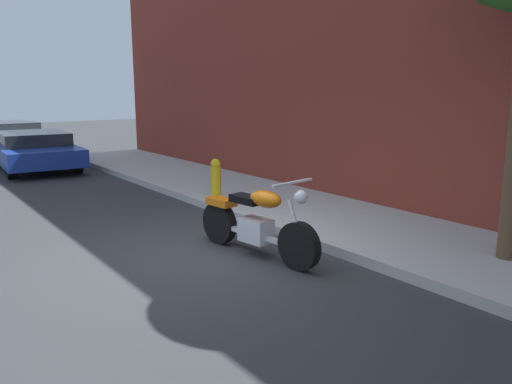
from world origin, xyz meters
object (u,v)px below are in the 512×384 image
(parked_car_white, at_px, (11,135))
(fire_hydrant, at_px, (216,182))
(motorcycle, at_px, (256,224))
(parked_car_blue, at_px, (34,149))

(parked_car_white, distance_m, fire_hydrant, 12.08)
(parked_car_white, bearing_deg, motorcycle, 0.32)
(parked_car_blue, bearing_deg, fire_hydrant, 13.85)
(motorcycle, distance_m, fire_hydrant, 3.10)
(parked_car_white, bearing_deg, fire_hydrant, 5.95)
(parked_car_blue, distance_m, fire_hydrant, 7.00)
(fire_hydrant, bearing_deg, parked_car_white, -174.05)
(fire_hydrant, bearing_deg, parked_car_blue, -166.15)
(parked_car_blue, xyz_separation_m, fire_hydrant, (6.79, 1.68, -0.10))
(fire_hydrant, bearing_deg, motorcycle, -22.20)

